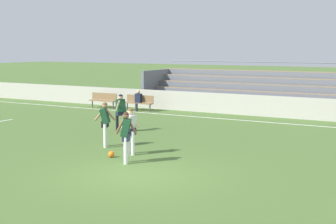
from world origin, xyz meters
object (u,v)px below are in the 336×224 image
at_px(player_white_pressing_high, 131,127).
at_px(player_dark_wide_left, 105,120).
at_px(player_dark_dropping_back, 126,133).
at_px(bench_near_wall_gap, 103,99).
at_px(player_dark_deep_cover, 121,110).
at_px(soccer_ball, 111,154).
at_px(bench_far_right, 139,101).
at_px(spectator_seated, 138,99).

height_order(player_white_pressing_high, player_dark_wide_left, player_dark_wide_left).
bearing_deg(player_dark_dropping_back, player_dark_wide_left, 140.36).
bearing_deg(bench_near_wall_gap, player_white_pressing_high, -49.08).
xyz_separation_m(bench_near_wall_gap, player_dark_deep_cover, (5.78, -6.43, 0.43)).
height_order(player_white_pressing_high, soccer_ball, player_white_pressing_high).
xyz_separation_m(bench_far_right, player_white_pressing_high, (6.15, -10.06, 0.40)).
bearing_deg(player_dark_wide_left, bench_far_right, 115.95).
xyz_separation_m(bench_near_wall_gap, player_dark_wide_left, (7.16, -9.42, 0.45)).
bearing_deg(player_dark_deep_cover, bench_near_wall_gap, 131.95).
bearing_deg(player_white_pressing_high, player_dark_deep_cover, 129.00).
distance_m(bench_far_right, player_dark_wide_left, 10.49).
bearing_deg(spectator_seated, player_dark_dropping_back, -58.70).
height_order(bench_far_right, spectator_seated, spectator_seated).
relative_size(bench_near_wall_gap, bench_far_right, 1.00).
xyz_separation_m(player_dark_dropping_back, player_dark_deep_cover, (-3.54, 4.79, -0.01)).
bearing_deg(player_dark_deep_cover, spectator_seated, 116.90).
height_order(bench_near_wall_gap, soccer_ball, bench_near_wall_gap).
relative_size(player_dark_dropping_back, player_dark_wide_left, 0.99).
distance_m(spectator_seated, player_dark_deep_cover, 7.08).
bearing_deg(bench_near_wall_gap, player_dark_wide_left, -52.77).
relative_size(spectator_seated, player_white_pressing_high, 0.75).
distance_m(player_white_pressing_high, player_dark_deep_cover, 4.68).
height_order(bench_far_right, player_dark_wide_left, player_dark_wide_left).
height_order(spectator_seated, player_dark_wide_left, player_dark_wide_left).
distance_m(player_dark_deep_cover, player_dark_wide_left, 3.30).
xyz_separation_m(spectator_seated, player_dark_dropping_back, (6.75, -11.10, 0.28)).
relative_size(bench_near_wall_gap, player_dark_deep_cover, 1.09).
bearing_deg(soccer_ball, player_white_pressing_high, 66.71).
relative_size(player_dark_dropping_back, soccer_ball, 7.53).
bearing_deg(bench_far_right, bench_near_wall_gap, 180.00).
bearing_deg(bench_near_wall_gap, soccer_ball, -52.01).
distance_m(spectator_seated, soccer_ball, 12.17).
xyz_separation_m(player_white_pressing_high, player_dark_dropping_back, (0.60, -1.15, 0.03)).
relative_size(player_dark_deep_cover, soccer_ball, 7.48).
bearing_deg(player_dark_wide_left, spectator_seated, 116.23).
xyz_separation_m(player_white_pressing_high, soccer_ball, (-0.31, -0.71, -0.84)).
xyz_separation_m(player_dark_deep_cover, player_dark_wide_left, (1.38, -3.00, 0.02)).
xyz_separation_m(player_white_pressing_high, player_dark_wide_left, (-1.56, 0.64, 0.04)).
bearing_deg(spectator_seated, bench_far_right, 90.00).
distance_m(bench_far_right, player_dark_dropping_back, 13.09).
distance_m(spectator_seated, player_dark_dropping_back, 12.99).
distance_m(player_dark_dropping_back, player_dark_deep_cover, 5.96).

